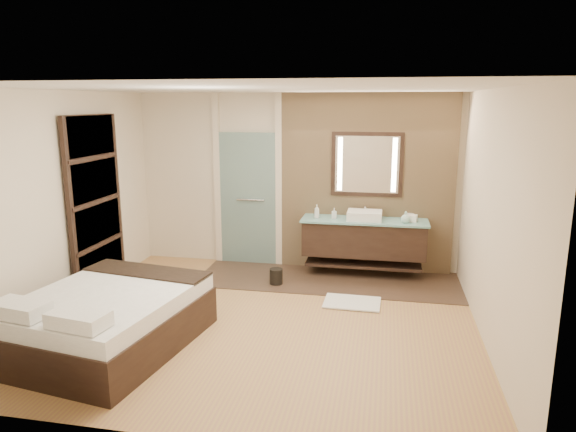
% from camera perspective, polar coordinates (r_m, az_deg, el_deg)
% --- Properties ---
extents(floor, '(5.00, 5.00, 0.00)m').
position_cam_1_polar(floor, '(6.25, -2.92, -11.59)').
color(floor, '#AF8A49').
rests_on(floor, ground).
extents(tile_strip, '(3.80, 1.30, 0.01)m').
position_cam_1_polar(tile_strip, '(7.62, 4.40, -7.05)').
color(tile_strip, '#3B2A20').
rests_on(tile_strip, floor).
extents(stone_wall, '(2.60, 0.08, 2.70)m').
position_cam_1_polar(stone_wall, '(7.85, 8.71, 3.55)').
color(stone_wall, tan).
rests_on(stone_wall, floor).
extents(vanity, '(1.85, 0.55, 0.88)m').
position_cam_1_polar(vanity, '(7.72, 8.43, -2.43)').
color(vanity, black).
rests_on(vanity, stone_wall).
extents(mirror_unit, '(1.06, 0.04, 0.96)m').
position_cam_1_polar(mirror_unit, '(7.75, 8.76, 5.68)').
color(mirror_unit, black).
rests_on(mirror_unit, stone_wall).
extents(frosted_door, '(1.10, 0.12, 2.70)m').
position_cam_1_polar(frosted_door, '(8.15, -4.45, 2.52)').
color(frosted_door, '#A1CCC8').
rests_on(frosted_door, floor).
extents(shoji_partition, '(0.06, 1.20, 2.40)m').
position_cam_1_polar(shoji_partition, '(7.35, -20.57, 1.18)').
color(shoji_partition, black).
rests_on(shoji_partition, floor).
extents(bed, '(1.83, 2.16, 0.75)m').
position_cam_1_polar(bed, '(5.85, -19.40, -10.76)').
color(bed, black).
rests_on(bed, floor).
extents(bath_mat, '(0.73, 0.52, 0.02)m').
position_cam_1_polar(bath_mat, '(6.79, 7.14, -9.51)').
color(bath_mat, silver).
rests_on(bath_mat, floor).
extents(waste_bin, '(0.23, 0.23, 0.23)m').
position_cam_1_polar(waste_bin, '(7.38, -1.33, -6.76)').
color(waste_bin, black).
rests_on(waste_bin, floor).
extents(tissue_box, '(0.14, 0.14, 0.10)m').
position_cam_1_polar(tissue_box, '(7.63, 13.68, -0.25)').
color(tissue_box, white).
rests_on(tissue_box, vanity).
extents(soap_bottle_a, '(0.09, 0.09, 0.20)m').
position_cam_1_polar(soap_bottle_a, '(7.65, 3.22, 0.52)').
color(soap_bottle_a, silver).
rests_on(soap_bottle_a, vanity).
extents(soap_bottle_b, '(0.07, 0.07, 0.15)m').
position_cam_1_polar(soap_bottle_b, '(7.66, 5.15, 0.31)').
color(soap_bottle_b, '#B2B2B2').
rests_on(soap_bottle_b, vanity).
extents(soap_bottle_c, '(0.14, 0.14, 0.17)m').
position_cam_1_polar(soap_bottle_c, '(7.53, 12.94, -0.12)').
color(soap_bottle_c, '#A7D2CA').
rests_on(soap_bottle_c, vanity).
extents(cup, '(0.14, 0.14, 0.11)m').
position_cam_1_polar(cup, '(7.66, 13.37, -0.14)').
color(cup, silver).
rests_on(cup, vanity).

